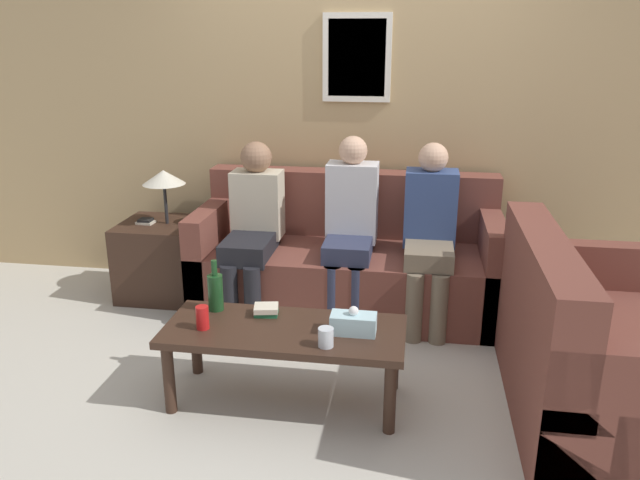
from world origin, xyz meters
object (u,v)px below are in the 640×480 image
at_px(coffee_table, 284,338).
at_px(person_left, 253,223).
at_px(person_right, 430,229).
at_px(person_middle, 350,222).
at_px(couch_side, 592,357).
at_px(wine_bottle, 215,291).
at_px(couch_main, 347,263).
at_px(drinking_glass, 326,337).

relative_size(coffee_table, person_left, 1.06).
height_order(person_left, person_right, person_right).
distance_m(person_left, person_middle, 0.66).
bearing_deg(couch_side, wine_bottle, 88.46).
bearing_deg(person_right, couch_main, 163.92).
xyz_separation_m(couch_side, wine_bottle, (-1.96, 0.05, 0.20)).
height_order(coffee_table, drinking_glass, drinking_glass).
bearing_deg(person_middle, person_right, -3.24).
bearing_deg(couch_main, wine_bottle, -118.45).
relative_size(couch_main, drinking_glass, 21.64).
distance_m(person_left, person_right, 1.18).
distance_m(drinking_glass, person_left, 1.44).
height_order(drinking_glass, person_right, person_right).
distance_m(coffee_table, drinking_glass, 0.31).
distance_m(drinking_glass, person_middle, 1.31).
height_order(couch_side, wine_bottle, couch_side).
relative_size(person_middle, person_right, 1.02).
height_order(couch_main, couch_side, same).
xyz_separation_m(wine_bottle, person_left, (-0.03, 0.93, 0.11)).
xyz_separation_m(couch_side, person_left, (-1.99, 0.98, 0.32)).
bearing_deg(couch_side, person_middle, 52.46).
distance_m(couch_side, wine_bottle, 1.97).
xyz_separation_m(couch_main, person_left, (-0.63, -0.17, 0.32)).
height_order(drinking_glass, person_left, person_left).
bearing_deg(couch_main, person_right, -16.08).
xyz_separation_m(coffee_table, person_middle, (0.21, 1.13, 0.30)).
bearing_deg(person_left, couch_main, 15.17).
height_order(couch_side, person_middle, person_middle).
xyz_separation_m(couch_main, coffee_table, (-0.18, -1.26, 0.04)).
distance_m(couch_main, couch_side, 1.78).
xyz_separation_m(coffee_table, person_right, (0.74, 1.10, 0.29)).
bearing_deg(drinking_glass, wine_bottle, 153.57).
xyz_separation_m(wine_bottle, person_right, (1.15, 0.94, 0.12)).
height_order(wine_bottle, person_middle, person_middle).
bearing_deg(person_right, drinking_glass, -111.35).
relative_size(couch_side, person_middle, 1.18).
distance_m(coffee_table, person_right, 1.36).
relative_size(drinking_glass, person_left, 0.08).
bearing_deg(person_middle, couch_side, -37.54).
bearing_deg(coffee_table, person_left, 112.20).
xyz_separation_m(drinking_glass, person_middle, (-0.03, 1.30, 0.19)).
xyz_separation_m(person_left, person_right, (1.18, 0.01, 0.01)).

